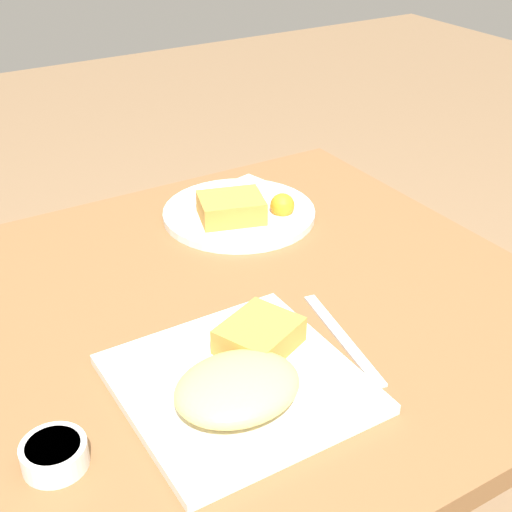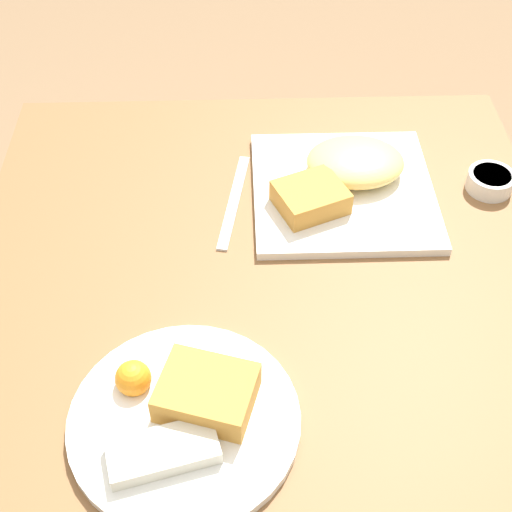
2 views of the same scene
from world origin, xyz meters
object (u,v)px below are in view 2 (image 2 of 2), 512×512
(plate_oval_far, at_px, (185,414))
(butter_knife, at_px, (234,201))
(sauce_ramekin, at_px, (490,181))
(plate_square_near, at_px, (344,180))

(plate_oval_far, height_order, butter_knife, plate_oval_far)
(sauce_ramekin, bearing_deg, plate_oval_far, 41.04)
(plate_square_near, height_order, plate_oval_far, plate_square_near)
(plate_oval_far, bearing_deg, plate_square_near, -119.79)
(plate_square_near, relative_size, butter_knife, 1.30)
(plate_oval_far, distance_m, sauce_ramekin, 0.62)
(sauce_ramekin, bearing_deg, butter_knife, 2.68)
(butter_knife, bearing_deg, sauce_ramekin, 102.83)
(plate_square_near, height_order, butter_knife, plate_square_near)
(sauce_ramekin, bearing_deg, plate_square_near, -0.43)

